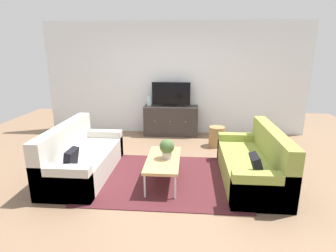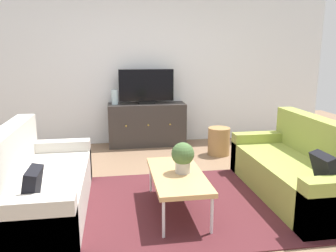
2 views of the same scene
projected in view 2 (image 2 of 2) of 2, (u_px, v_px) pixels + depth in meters
The scene contains 11 objects.
ground_plane at pixel (174, 200), 3.73m from camera, with size 10.00×10.00×0.00m, color #84664C.
wall_back at pixel (149, 65), 5.89m from camera, with size 6.40×0.12×2.70m, color white.
area_rug at pixel (177, 205), 3.58m from camera, with size 2.50×1.90×0.01m, color #4C1E23.
couch_left_side at pixel (33, 188), 3.34m from camera, with size 0.84×1.86×0.86m.
couch_right_side at pixel (303, 172), 3.79m from camera, with size 0.84×1.86×0.86m.
coffee_table at pixel (177, 176), 3.39m from camera, with size 0.51×1.09×0.40m.
potted_plant at pixel (183, 156), 3.37m from camera, with size 0.23×0.23×0.31m.
tv_console at pixel (147, 124), 5.83m from camera, with size 1.30×0.47×0.72m.
flat_screen_tv at pixel (146, 87), 5.70m from camera, with size 0.92×0.16×0.58m.
glass_vase at pixel (115, 97), 5.64m from camera, with size 0.11×0.11×0.25m, color silver.
wicker_basket at pixel (219, 141), 5.30m from camera, with size 0.34×0.34×0.43m, color #9E7547.
Camera 2 is at (-0.62, -3.41, 1.60)m, focal length 36.24 mm.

